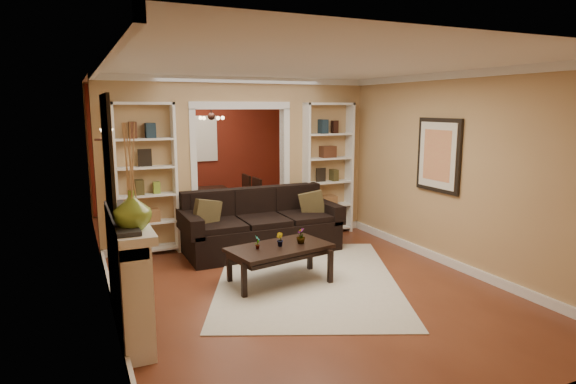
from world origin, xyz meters
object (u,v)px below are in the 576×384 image
dining_table (214,207)px  sofa (262,221)px  coffee_table (280,264)px  bookshelf_right (328,169)px  fireplace (130,274)px  bookshelf_left (146,180)px

dining_table → sofa: bearing=-176.2°
coffee_table → bookshelf_right: bookshelf_right is taller
coffee_table → fireplace: bearing=-173.8°
sofa → dining_table: 2.22m
coffee_table → bookshelf_right: size_ratio=0.56×
bookshelf_right → dining_table: bearing=134.9°
bookshelf_left → dining_table: bearing=47.7°
coffee_table → bookshelf_left: bookshelf_left is taller
coffee_table → bookshelf_left: bearing=113.5°
bookshelf_left → fireplace: size_ratio=1.35×
bookshelf_right → coffee_table: bearing=-132.1°
bookshelf_left → fireplace: bearing=-102.0°
bookshelf_right → dining_table: bookshelf_right is taller
coffee_table → sofa: bearing=67.2°
dining_table → bookshelf_right: bearing=-135.1°
coffee_table → bookshelf_left: (-1.34, 1.95, 0.91)m
fireplace → coffee_table: bearing=17.2°
bookshelf_left → dining_table: size_ratio=1.38×
bookshelf_right → fireplace: 4.47m
fireplace → dining_table: bearing=64.1°
sofa → coffee_table: bearing=-101.9°
sofa → dining_table: sofa is taller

